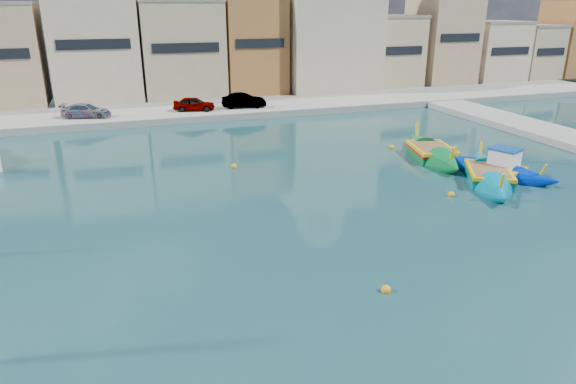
{
  "coord_description": "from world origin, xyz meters",
  "views": [
    {
      "loc": [
        -12.93,
        -14.46,
        9.27
      ],
      "look_at": [
        -5.89,
        6.0,
        1.4
      ],
      "focal_mm": 32.0,
      "sensor_mm": 36.0,
      "label": 1
    }
  ],
  "objects": [
    {
      "name": "luzzu_cyan_mid",
      "position": [
        6.52,
        7.61,
        0.28
      ],
      "size": [
        6.35,
        8.9,
        2.67
      ],
      "color": "#00809F",
      "rests_on": "ground"
    },
    {
      "name": "ground",
      "position": [
        0.0,
        0.0,
        0.0
      ],
      "size": [
        160.0,
        160.0,
        0.0
      ],
      "primitive_type": "plane",
      "color": "#174545",
      "rests_on": "ground"
    },
    {
      "name": "parked_cars",
      "position": [
        -7.65,
        30.5,
        1.21
      ],
      "size": [
        17.47,
        2.52,
        1.3
      ],
      "color": "#4C1919",
      "rests_on": "north_quay"
    },
    {
      "name": "luzzu_green",
      "position": [
        6.19,
        12.66,
        0.3
      ],
      "size": [
        4.29,
        9.11,
        2.78
      ],
      "color": "#0A7231",
      "rests_on": "ground"
    },
    {
      "name": "north_townhouses",
      "position": [
        6.68,
        39.36,
        5.0
      ],
      "size": [
        83.2,
        7.87,
        10.19
      ],
      "color": "tan",
      "rests_on": "ground"
    },
    {
      "name": "north_quay",
      "position": [
        0.0,
        32.0,
        0.3
      ],
      "size": [
        80.0,
        8.0,
        0.6
      ],
      "primitive_type": "cube",
      "color": "gray",
      "rests_on": "ground"
    },
    {
      "name": "church_block",
      "position": [
        10.0,
        40.0,
        8.41
      ],
      "size": [
        10.0,
        10.0,
        19.1
      ],
      "color": "#C9B696",
      "rests_on": "ground"
    },
    {
      "name": "luzzu_blue_cabin",
      "position": [
        7.71,
        8.4,
        0.31
      ],
      "size": [
        4.6,
        7.37,
        2.58
      ],
      "color": "#0026AB",
      "rests_on": "ground"
    },
    {
      "name": "mooring_buoys",
      "position": [
        3.56,
        5.35,
        0.08
      ],
      "size": [
        22.85,
        17.87,
        0.36
      ],
      "color": "orange",
      "rests_on": "ground"
    }
  ]
}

